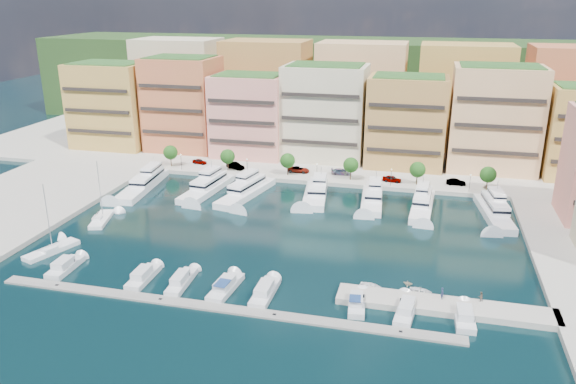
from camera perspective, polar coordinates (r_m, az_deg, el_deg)
name	(u,v)px	position (r m, az deg, el deg)	size (l,w,h in m)	color
ground	(285,232)	(110.38, -0.26, -4.13)	(400.00, 400.00, 0.00)	black
north_quay	(337,152)	(167.92, 4.99, 4.06)	(220.00, 64.00, 2.00)	#9E998E
hillside	(358,120)	(214.19, 7.10, 7.31)	(240.00, 40.00, 58.00)	#1B3415
south_pontoon	(216,308)	(85.76, -7.32, -11.64)	(72.00, 2.20, 0.35)	gray
finger_pier	(445,309)	(87.99, 15.64, -11.40)	(32.00, 5.00, 2.00)	#9E998E
apartment_0	(112,105)	(176.57, -17.44, 8.44)	(22.00, 16.50, 24.80)	tan
apartment_1	(183,104)	(167.89, -10.60, 8.81)	(20.00, 16.50, 26.80)	#C15D40
apartment_2	(250,115)	(158.91, -3.88, 7.78)	(20.00, 15.50, 22.80)	#EA9882
apartment_3	(325,112)	(155.49, 3.80, 8.09)	(22.00, 16.50, 25.80)	beige
apartment_4	(406,121)	(151.43, 11.93, 7.03)	(20.00, 15.50, 23.80)	#B68944
apartment_5	(495,118)	(153.94, 20.25, 7.03)	(22.00, 16.50, 26.80)	#F2B780
backblock_0	(180,85)	(191.90, -10.96, 10.58)	(26.00, 18.00, 30.00)	beige
backblock_1	(267,89)	(181.44, -2.17, 10.43)	(26.00, 18.00, 30.00)	#B68944
backblock_2	(361,93)	(175.54, 7.43, 9.98)	(26.00, 18.00, 30.00)	#F2B780
backblock_3	(463,97)	(174.66, 17.36, 9.23)	(26.00, 18.00, 30.00)	tan
backblock_4	(574,101)	(178.89, 27.06, 8.24)	(26.00, 18.00, 30.00)	#C15D40
tree_0	(170,153)	(151.98, -11.86, 3.95)	(3.80, 3.80, 5.65)	#473323
tree_1	(228,156)	(145.84, -6.16, 3.61)	(3.80, 3.80, 5.65)	#473323
tree_2	(288,161)	(141.26, -0.04, 3.20)	(3.80, 3.80, 5.65)	#473323
tree_3	(351,165)	(138.39, 6.40, 2.74)	(3.80, 3.80, 5.65)	#473323
tree_4	(418,170)	(137.33, 13.03, 2.22)	(3.80, 3.80, 5.65)	#473323
tree_5	(488,175)	(138.13, 19.66, 1.68)	(3.80, 3.80, 5.65)	#473323
lamppost_0	(181,159)	(148.54, -10.82, 3.29)	(0.30, 0.30, 4.20)	black
lamppost_1	(247,164)	(142.09, -4.19, 2.86)	(0.30, 0.30, 4.20)	black
lamppost_2	(317,169)	(137.70, 2.95, 2.35)	(0.30, 0.30, 4.20)	black
lamppost_3	(391,174)	(135.58, 10.44, 1.78)	(0.30, 0.30, 4.20)	black
lamppost_4	(470,180)	(135.83, 18.02, 1.16)	(0.30, 0.30, 4.20)	black
yacht_0	(144,183)	(139.98, -14.39, 0.91)	(7.03, 23.83, 7.30)	white
yacht_1	(208,187)	(134.44, -8.15, 0.53)	(7.09, 21.08, 7.30)	white
yacht_2	(247,190)	(130.89, -4.18, 0.21)	(8.78, 21.80, 7.30)	white
yacht_3	(316,193)	(128.79, 2.85, -0.08)	(7.07, 17.67, 7.30)	white
yacht_4	(372,198)	(126.93, 8.55, -0.63)	(5.80, 17.84, 7.30)	white
yacht_5	(422,203)	(125.65, 13.50, -1.12)	(5.11, 19.71, 7.30)	white
yacht_6	(494,210)	(126.07, 20.17, -1.73)	(7.19, 21.13, 7.30)	white
cruiser_0	(65,267)	(102.83, -21.72, -7.10)	(3.13, 8.11, 2.55)	silver
cruiser_2	(143,277)	(95.48, -14.50, -8.36)	(2.78, 8.42, 2.55)	silver
cruiser_3	(181,282)	(92.65, -10.78, -8.95)	(2.83, 8.90, 2.55)	silver
cruiser_4	(225,287)	(89.97, -6.39, -9.60)	(3.46, 9.27, 2.66)	silver
cruiser_5	(265,292)	(88.16, -2.37, -10.15)	(2.77, 9.09, 2.55)	silver
cruiser_7	(357,304)	(85.69, 6.99, -11.21)	(3.14, 7.49, 2.66)	silver
cruiser_8	(406,310)	(85.34, 11.91, -11.67)	(3.38, 8.99, 2.55)	silver
cruiser_9	(464,318)	(85.68, 17.46, -12.07)	(3.01, 7.58, 2.55)	silver
sailboat_0	(51,251)	(110.67, -22.90, -5.52)	(6.02, 10.61, 13.20)	white
sailboat_1	(101,220)	(121.79, -18.44, -2.71)	(5.31, 9.83, 13.20)	white
tender_2	(421,291)	(91.28, 13.33, -9.74)	(2.50, 3.51, 0.73)	white
tender_1	(408,283)	(93.03, 12.09, -9.03)	(1.32, 1.53, 0.81)	beige
tender_0	(371,286)	(91.26, 8.40, -9.41)	(2.47, 3.47, 0.72)	white
car_0	(200,161)	(153.48, -8.97, 3.08)	(1.59, 3.94, 1.34)	gray
car_1	(235,166)	(147.63, -5.36, 2.66)	(1.81, 5.19, 1.71)	gray
car_2	(299,170)	(144.15, 1.10, 2.29)	(2.51, 5.45, 1.51)	gray
car_3	(341,172)	(143.05, 5.44, 2.07)	(2.08, 5.11, 1.48)	gray
car_4	(392,179)	(139.03, 10.51, 1.33)	(1.83, 4.55, 1.55)	gray
car_5	(456,182)	(140.24, 16.69, 0.97)	(1.59, 4.56, 1.50)	gray
person_0	(442,293)	(88.16, 15.40, -9.87)	(0.68, 0.44, 1.85)	#252A4A
person_1	(481,297)	(89.21, 18.98, -10.01)	(0.76, 0.59, 1.56)	brown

